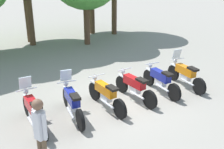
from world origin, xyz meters
The scene contains 8 objects.
ground_plane centered at (0.00, 0.00, 0.00)m, with size 80.00×80.00×0.00m, color gray.
motorcycle_0 centered at (-2.93, 0.19, 0.52)m, with size 0.62×2.19×1.37m.
motorcycle_1 centered at (-1.75, 0.08, 0.52)m, with size 0.73×2.17×1.37m.
motorcycle_2 centered at (-0.59, -0.01, 0.50)m, with size 0.62×2.19×0.99m.
motorcycle_3 centered at (0.58, -0.03, 0.50)m, with size 0.62×2.19×0.99m.
motorcycle_4 centered at (1.76, -0.09, 0.50)m, with size 0.65×2.19×0.99m.
motorcycle_5 centered at (2.93, -0.22, 0.52)m, with size 0.70×2.18×1.37m.
person_0 centered at (-3.39, -1.80, 1.08)m, with size 0.30×0.41×1.82m.
Camera 1 is at (-4.90, -6.80, 4.29)m, focal length 43.67 mm.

